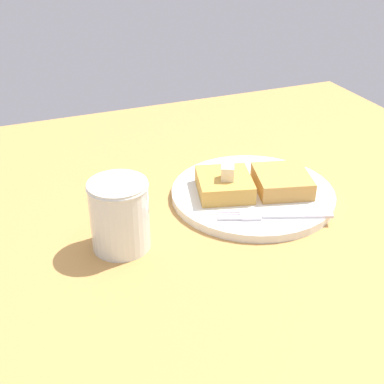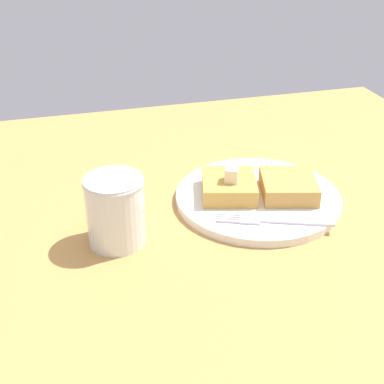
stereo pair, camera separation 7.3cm
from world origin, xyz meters
The scene contains 7 objects.
table_surface centered at (0.00, 0.00, 1.17)cm, with size 93.46×93.46×2.34cm, color #BC8846.
plate centered at (2.88, 3.28, 3.03)cm, with size 24.45×24.45×1.22cm.
toast_slice_left centered at (-1.35, 4.42, 4.86)cm, with size 7.78×8.54×2.60cm, color gold.
toast_slice_middle centered at (7.11, 2.14, 4.86)cm, with size 7.78×8.54×2.60cm, color #C58F45.
butter_pat_primary centered at (-1.28, 3.63, 7.20)cm, with size 2.08×1.87×2.08cm, color beige.
fork centered at (1.27, -4.14, 3.74)cm, with size 15.42×7.17×0.36cm.
syrup_jar centered at (-18.81, -1.57, 6.72)cm, with size 7.73×7.73×9.34cm.
Camera 1 is at (-31.74, -58.18, 42.77)cm, focal length 50.00 mm.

